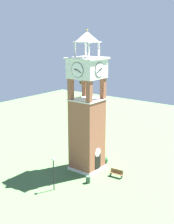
{
  "coord_description": "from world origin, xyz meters",
  "views": [
    {
      "loc": [
        -28.39,
        -21.72,
        16.56
      ],
      "look_at": [
        0.0,
        0.0,
        7.35
      ],
      "focal_mm": 49.23,
      "sensor_mm": 36.0,
      "label": 1
    }
  ],
  "objects_px": {
    "clock_tower": "(87,116)",
    "park_bench": "(116,173)",
    "lamp_post": "(53,167)",
    "trash_bin": "(88,180)"
  },
  "relations": [
    {
      "from": "park_bench",
      "to": "lamp_post",
      "type": "xyz_separation_m",
      "value": [
        -6.75,
        3.75,
        2.15
      ]
    },
    {
      "from": "lamp_post",
      "to": "trash_bin",
      "type": "relative_size",
      "value": 4.73
    },
    {
      "from": "clock_tower",
      "to": "trash_bin",
      "type": "relative_size",
      "value": 21.25
    },
    {
      "from": "lamp_post",
      "to": "park_bench",
      "type": "bearing_deg",
      "value": -29.01
    },
    {
      "from": "clock_tower",
      "to": "park_bench",
      "type": "relative_size",
      "value": 10.39
    },
    {
      "from": "clock_tower",
      "to": "park_bench",
      "type": "bearing_deg",
      "value": -86.97
    },
    {
      "from": "park_bench",
      "to": "trash_bin",
      "type": "relative_size",
      "value": 2.04
    },
    {
      "from": "clock_tower",
      "to": "park_bench",
      "type": "xyz_separation_m",
      "value": [
        0.22,
        -4.22,
        -6.4
      ]
    },
    {
      "from": "clock_tower",
      "to": "lamp_post",
      "type": "xyz_separation_m",
      "value": [
        -6.53,
        -0.47,
        -4.24
      ]
    },
    {
      "from": "clock_tower",
      "to": "lamp_post",
      "type": "bearing_deg",
      "value": -175.85
    }
  ]
}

